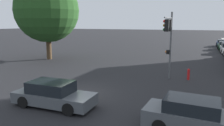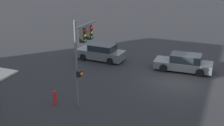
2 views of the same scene
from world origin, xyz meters
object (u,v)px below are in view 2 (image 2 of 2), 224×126
Objects in this scene: crossing_car_1 at (184,63)px; fire_hydrant at (55,97)px; traffic_signal at (83,46)px; crossing_car_0 at (101,52)px.

crossing_car_1 is 5.02× the size of fire_hydrant.
crossing_car_1 is at bearing 62.62° from traffic_signal.
traffic_signal is 1.18× the size of crossing_car_1.
fire_hydrant is at bearing 98.10° from crossing_car_0.
traffic_signal is at bearing 109.66° from crossing_car_0.
crossing_car_0 is at bearing -84.91° from fire_hydrant.
crossing_car_1 is at bearing -177.31° from crossing_car_0.
traffic_signal is 8.94m from crossing_car_0.
traffic_signal is at bearing 56.79° from crossing_car_1.
crossing_car_0 is at bearing 110.76° from traffic_signal.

